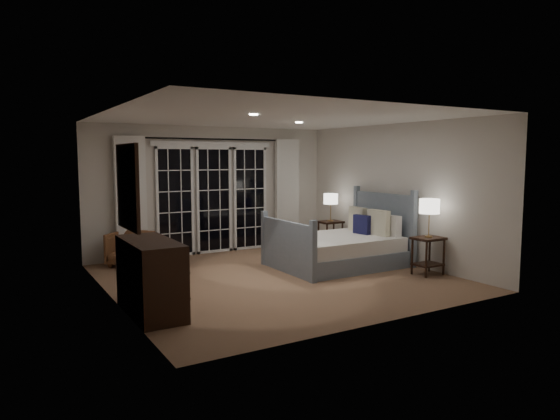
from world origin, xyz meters
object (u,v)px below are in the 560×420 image
lamp_left (429,207)px  dresser (151,277)px  nightstand_right (330,231)px  armchair (130,249)px  bed (341,248)px  lamp_right (331,199)px  nightstand_left (428,250)px

lamp_left → dresser: size_ratio=0.49×
nightstand_right → lamp_left: 2.66m
nightstand_right → armchair: bearing=171.6°
lamp_left → dresser: (-4.44, 0.28, -0.66)m
bed → dresser: (-3.65, -1.00, 0.13)m
lamp_right → armchair: size_ratio=0.85×
nightstand_right → dresser: size_ratio=0.47×
dresser → nightstand_left: bearing=-3.6°
nightstand_left → armchair: 5.07m
nightstand_right → lamp_right: lamp_right is taller
dresser → armchair: bearing=80.8°
nightstand_left → lamp_right: 2.65m
nightstand_left → lamp_right: (-0.06, 2.57, 0.64)m
armchair → lamp_right: bearing=34.3°
lamp_right → dresser: lamp_right is taller
bed → armchair: size_ratio=3.22×
lamp_left → armchair: size_ratio=0.93×
armchair → dresser: 2.91m
bed → dresser: bearing=-164.7°
nightstand_left → armchair: bearing=141.7°
nightstand_right → dresser: bearing=-152.4°
lamp_left → armchair: bearing=141.7°
bed → lamp_right: 1.65m
nightstand_right → dresser: 4.94m
nightstand_right → lamp_right: (0.00, 0.00, 0.65)m
bed → lamp_left: 1.69m
lamp_right → bed: bearing=-119.4°
lamp_left → lamp_right: 2.57m
armchair → nightstand_left: bearing=4.4°
lamp_left → dresser: lamp_left is taller
lamp_right → armchair: bearing=171.6°
armchair → dresser: dresser is taller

